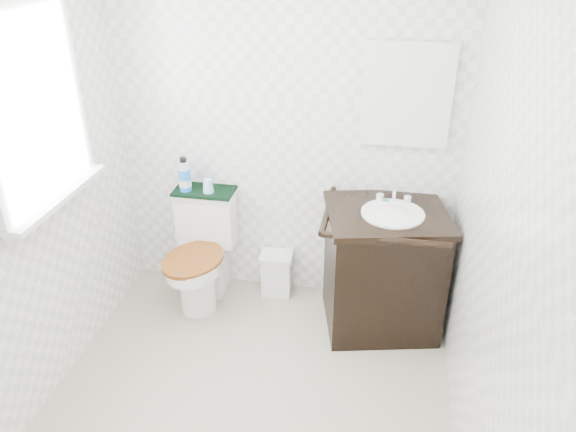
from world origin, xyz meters
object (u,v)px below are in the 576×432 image
(mouthwash_bottle, at_px, (185,175))
(cup, at_px, (208,186))
(vanity, at_px, (383,266))
(toilet, at_px, (203,255))
(trash_bin, at_px, (277,273))

(mouthwash_bottle, relative_size, cup, 2.55)
(cup, bearing_deg, vanity, -7.64)
(toilet, bearing_deg, cup, 65.77)
(toilet, height_order, trash_bin, toilet)
(toilet, relative_size, trash_bin, 2.37)
(vanity, xyz_separation_m, mouthwash_bottle, (-1.32, 0.16, 0.45))
(cup, bearing_deg, trash_bin, 5.17)
(mouthwash_bottle, bearing_deg, vanity, -6.84)
(trash_bin, distance_m, cup, 0.79)
(vanity, distance_m, mouthwash_bottle, 1.41)
(vanity, height_order, mouthwash_bottle, mouthwash_bottle)
(vanity, distance_m, cup, 1.24)
(mouthwash_bottle, xyz_separation_m, cup, (0.16, -0.00, -0.06))
(vanity, relative_size, trash_bin, 2.89)
(trash_bin, relative_size, cup, 3.50)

